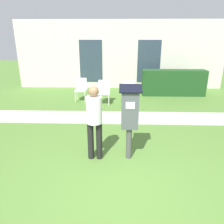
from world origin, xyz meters
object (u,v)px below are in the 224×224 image
Objects in this scene: outdoor_chair_left at (81,88)px; outdoor_chair_middle at (104,90)px; person_standing at (94,118)px; parking_meter at (130,113)px; outdoor_chair_right at (129,90)px.

outdoor_chair_middle is at bearing -26.06° from outdoor_chair_left.
outdoor_chair_left and outdoor_chair_middle have the same top height.
parking_meter is at bearing 16.54° from person_standing.
person_standing is at bearing -97.00° from outdoor_chair_right.
parking_meter is 4.11m from outdoor_chair_right.
parking_meter is at bearing -87.21° from outdoor_chair_right.
person_standing is 1.76× the size of outdoor_chair_left.
outdoor_chair_left is at bearing 116.95° from person_standing.
outdoor_chair_right is at bearing 32.22° from outdoor_chair_middle.
outdoor_chair_right is at bearing 87.80° from parking_meter.
parking_meter is 1.01× the size of person_standing.
outdoor_chair_right is (0.87, 4.11, -0.40)m from person_standing.
parking_meter reaches higher than person_standing.
person_standing reaches higher than outdoor_chair_left.
outdoor_chair_left is at bearing -178.27° from outdoor_chair_middle.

